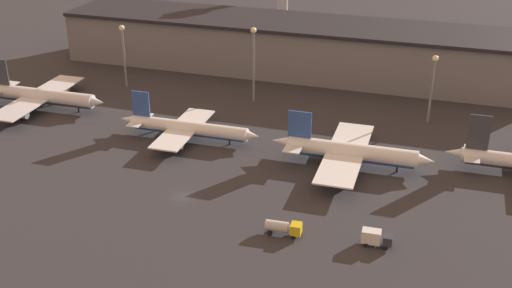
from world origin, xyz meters
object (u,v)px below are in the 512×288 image
service_vehicle_2 (283,227)px  service_vehicle_3 (376,238)px  airplane_0 (41,96)px  airplane_1 (187,128)px  airplane_2 (350,152)px

service_vehicle_2 → service_vehicle_3: 18.52m
airplane_0 → service_vehicle_2: size_ratio=5.55×
airplane_1 → airplane_0: bearing=170.5°
airplane_0 → airplane_1: bearing=-9.5°
airplane_0 → service_vehicle_3: (106.22, -42.46, -1.83)m
airplane_2 → service_vehicle_2: size_ratio=5.36×
service_vehicle_2 → service_vehicle_3: bearing=2.6°
airplane_0 → service_vehicle_2: 98.38m
airplane_0 → airplane_2: (95.00, -9.56, 0.04)m
airplane_0 → airplane_2: size_ratio=1.04×
airplane_2 → airplane_1: bearing=176.1°
airplane_2 → service_vehicle_2: 35.57m
airplane_0 → airplane_1: size_ratio=1.05×
airplane_1 → service_vehicle_3: bearing=-33.4°
airplane_2 → service_vehicle_3: 34.81m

